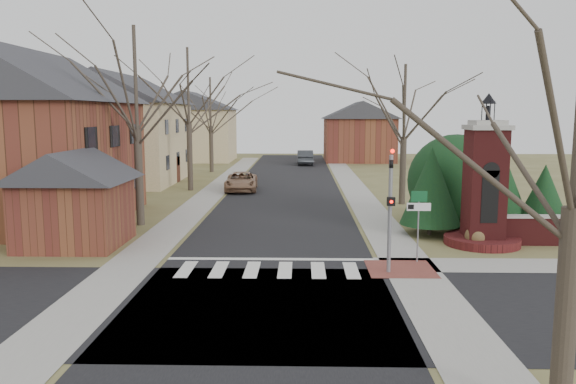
{
  "coord_description": "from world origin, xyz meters",
  "views": [
    {
      "loc": [
        1.17,
        -18.9,
        5.64
      ],
      "look_at": [
        0.58,
        6.0,
        2.13
      ],
      "focal_mm": 35.0,
      "sensor_mm": 36.0,
      "label": 1
    }
  ],
  "objects_px": {
    "sign_post": "(418,212)",
    "traffic_signal_pole": "(390,201)",
    "brick_gate_monument": "(484,195)",
    "distant_car": "(305,157)",
    "pickup_truck": "(241,181)"
  },
  "relations": [
    {
      "from": "sign_post",
      "to": "distant_car",
      "type": "distance_m",
      "value": 41.23
    },
    {
      "from": "brick_gate_monument",
      "to": "pickup_truck",
      "type": "relative_size",
      "value": 1.32
    },
    {
      "from": "traffic_signal_pole",
      "to": "distant_car",
      "type": "distance_m",
      "value": 42.56
    },
    {
      "from": "traffic_signal_pole",
      "to": "sign_post",
      "type": "relative_size",
      "value": 1.64
    },
    {
      "from": "pickup_truck",
      "to": "distant_car",
      "type": "relative_size",
      "value": 1.01
    },
    {
      "from": "sign_post",
      "to": "traffic_signal_pole",
      "type": "bearing_deg",
      "value": -132.43
    },
    {
      "from": "sign_post",
      "to": "pickup_truck",
      "type": "bearing_deg",
      "value": 113.99
    },
    {
      "from": "traffic_signal_pole",
      "to": "brick_gate_monument",
      "type": "relative_size",
      "value": 0.69
    },
    {
      "from": "traffic_signal_pole",
      "to": "pickup_truck",
      "type": "bearing_deg",
      "value": 109.51
    },
    {
      "from": "sign_post",
      "to": "pickup_truck",
      "type": "distance_m",
      "value": 21.69
    },
    {
      "from": "brick_gate_monument",
      "to": "distant_car",
      "type": "xyz_separation_m",
      "value": [
        -7.4,
        38.02,
        -1.37
      ]
    },
    {
      "from": "brick_gate_monument",
      "to": "distant_car",
      "type": "distance_m",
      "value": 38.75
    },
    {
      "from": "pickup_truck",
      "to": "distant_car",
      "type": "height_order",
      "value": "distant_car"
    },
    {
      "from": "pickup_truck",
      "to": "distant_car",
      "type": "xyz_separation_m",
      "value": [
        4.81,
        21.24,
        0.12
      ]
    },
    {
      "from": "brick_gate_monument",
      "to": "distant_car",
      "type": "bearing_deg",
      "value": 101.02
    }
  ]
}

